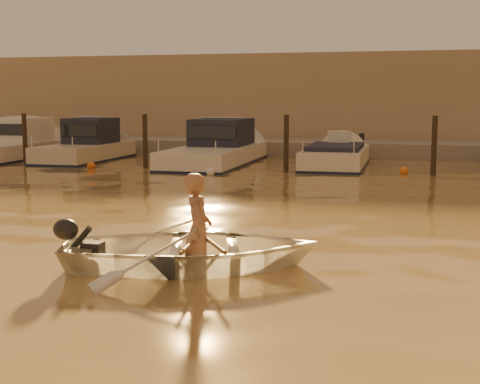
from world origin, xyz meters
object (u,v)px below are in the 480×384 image
(dinghy, at_px, (192,249))
(moored_boat_2, at_px, (217,148))
(moored_boat_1, at_px, (85,146))
(waterfront_building, at_px, (333,102))
(person, at_px, (198,230))
(moored_boat_0, at_px, (14,144))
(moored_boat_3, at_px, (336,161))

(dinghy, relative_size, moored_boat_2, 0.45)
(dinghy, height_order, moored_boat_2, moored_boat_2)
(moored_boat_1, height_order, waterfront_building, waterfront_building)
(person, distance_m, waterfront_building, 26.98)
(moored_boat_2, bearing_deg, moored_boat_0, 180.00)
(moored_boat_2, bearing_deg, moored_boat_3, 0.00)
(moored_boat_0, bearing_deg, moored_boat_3, 0.00)
(dinghy, xyz_separation_m, moored_boat_3, (0.50, 15.93, -0.06))
(person, xyz_separation_m, moored_boat_2, (-4.29, 15.90, 0.06))
(person, relative_size, moored_boat_3, 0.28)
(person, height_order, moored_boat_2, moored_boat_2)
(moored_boat_2, height_order, moored_boat_3, moored_boat_2)
(person, relative_size, waterfront_building, 0.04)
(moored_boat_0, height_order, moored_boat_3, moored_boat_0)
(dinghy, relative_size, moored_boat_1, 0.61)
(person, xyz_separation_m, moored_boat_0, (-13.31, 15.90, 0.06))
(moored_boat_3, xyz_separation_m, waterfront_building, (-1.32, 11.00, 2.17))
(dinghy, xyz_separation_m, moored_boat_0, (-13.22, 15.93, 0.34))
(moored_boat_0, relative_size, moored_boat_3, 1.14)
(dinghy, height_order, moored_boat_3, moored_boat_3)
(moored_boat_0, height_order, moored_boat_1, same)
(person, height_order, moored_boat_3, person)
(dinghy, distance_m, moored_boat_0, 20.70)
(moored_boat_3, bearing_deg, dinghy, -91.81)
(moored_boat_0, relative_size, moored_boat_2, 0.83)
(moored_boat_0, distance_m, moored_boat_3, 13.73)
(moored_boat_0, xyz_separation_m, moored_boat_3, (13.72, 0.00, -0.40))
(dinghy, height_order, moored_boat_1, moored_boat_1)
(person, distance_m, moored_boat_1, 18.77)
(dinghy, height_order, person, person)
(moored_boat_0, height_order, moored_boat_2, same)
(moored_boat_0, xyz_separation_m, moored_boat_1, (3.34, 0.00, 0.00))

